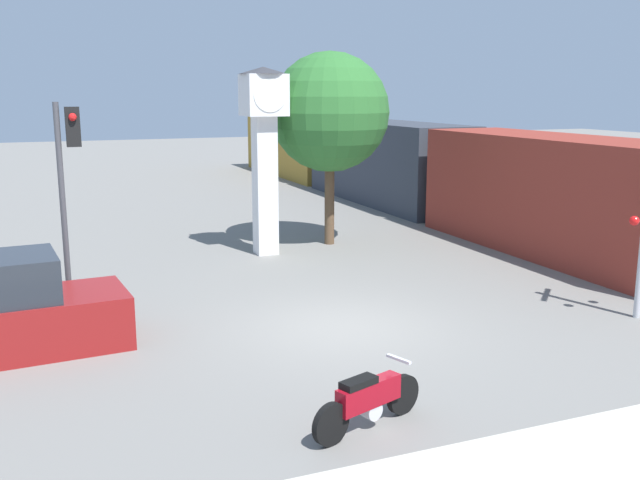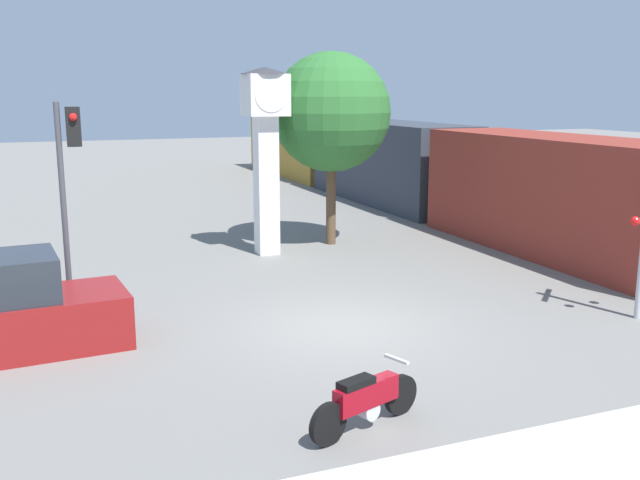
{
  "view_description": "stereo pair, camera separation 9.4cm",
  "coord_description": "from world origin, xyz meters",
  "px_view_note": "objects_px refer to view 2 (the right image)",
  "views": [
    {
      "loc": [
        -5.56,
        -12.49,
        4.66
      ],
      "look_at": [
        -0.06,
        1.06,
        1.6
      ],
      "focal_mm": 40.0,
      "sensor_mm": 36.0,
      "label": 1
    },
    {
      "loc": [
        -5.48,
        -12.52,
        4.66
      ],
      "look_at": [
        -0.06,
        1.06,
        1.6
      ],
      "focal_mm": 40.0,
      "sensor_mm": 36.0,
      "label": 2
    }
  ],
  "objects_px": {
    "freight_train": "(389,162)",
    "motorcycle": "(366,400)",
    "traffic_light": "(68,171)",
    "street_tree": "(331,113)",
    "parked_car": "(3,313)",
    "clock_tower": "(266,132)"
  },
  "relations": [
    {
      "from": "clock_tower",
      "to": "parked_car",
      "type": "height_order",
      "value": "clock_tower"
    },
    {
      "from": "motorcycle",
      "to": "traffic_light",
      "type": "height_order",
      "value": "traffic_light"
    },
    {
      "from": "clock_tower",
      "to": "street_tree",
      "type": "relative_size",
      "value": 0.91
    },
    {
      "from": "motorcycle",
      "to": "clock_tower",
      "type": "distance_m",
      "value": 11.73
    },
    {
      "from": "traffic_light",
      "to": "parked_car",
      "type": "relative_size",
      "value": 1.03
    },
    {
      "from": "traffic_light",
      "to": "street_tree",
      "type": "bearing_deg",
      "value": 30.9
    },
    {
      "from": "motorcycle",
      "to": "parked_car",
      "type": "xyz_separation_m",
      "value": [
        -4.79,
        5.13,
        0.32
      ]
    },
    {
      "from": "traffic_light",
      "to": "motorcycle",
      "type": "bearing_deg",
      "value": -63.97
    },
    {
      "from": "clock_tower",
      "to": "parked_car",
      "type": "xyz_separation_m",
      "value": [
        -6.87,
        -5.99,
        -2.78
      ]
    },
    {
      "from": "traffic_light",
      "to": "street_tree",
      "type": "relative_size",
      "value": 0.76
    },
    {
      "from": "freight_train",
      "to": "clock_tower",
      "type": "bearing_deg",
      "value": -135.72
    },
    {
      "from": "clock_tower",
      "to": "freight_train",
      "type": "relative_size",
      "value": 0.17
    },
    {
      "from": "traffic_light",
      "to": "parked_car",
      "type": "xyz_separation_m",
      "value": [
        -1.36,
        -1.9,
        -2.3
      ]
    },
    {
      "from": "motorcycle",
      "to": "clock_tower",
      "type": "height_order",
      "value": "clock_tower"
    },
    {
      "from": "freight_train",
      "to": "street_tree",
      "type": "height_order",
      "value": "street_tree"
    },
    {
      "from": "freight_train",
      "to": "traffic_light",
      "type": "relative_size",
      "value": 7.21
    },
    {
      "from": "street_tree",
      "to": "parked_car",
      "type": "xyz_separation_m",
      "value": [
        -9.12,
        -6.55,
        -3.29
      ]
    },
    {
      "from": "motorcycle",
      "to": "street_tree",
      "type": "bearing_deg",
      "value": 49.92
    },
    {
      "from": "freight_train",
      "to": "traffic_light",
      "type": "height_order",
      "value": "traffic_light"
    },
    {
      "from": "freight_train",
      "to": "motorcycle",
      "type": "bearing_deg",
      "value": -117.92
    },
    {
      "from": "traffic_light",
      "to": "parked_car",
      "type": "bearing_deg",
      "value": -125.52
    },
    {
      "from": "parked_car",
      "to": "freight_train",
      "type": "bearing_deg",
      "value": 38.53
    }
  ]
}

